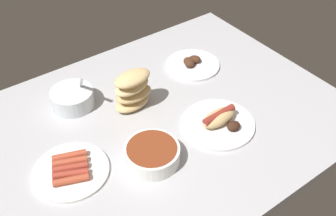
{
  "coord_description": "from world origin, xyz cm",
  "views": [
    {
      "loc": [
        -52.36,
        -76.97,
        87.86
      ],
      "look_at": [
        3.37,
        0.08,
        3.0
      ],
      "focal_mm": 42.07,
      "sensor_mm": 36.0,
      "label": 1
    }
  ],
  "objects_px": {
    "bowl_chili": "(152,154)",
    "plate_sausages": "(71,170)",
    "plate_hotdog_assembled": "(219,121)",
    "plate_grilled_meat": "(192,64)",
    "bowl_coleslaw": "(72,97)",
    "bread_stack": "(133,90)"
  },
  "relations": [
    {
      "from": "bowl_coleslaw",
      "to": "plate_sausages",
      "type": "xyz_separation_m",
      "value": [
        -0.13,
        -0.26,
        -0.02
      ]
    },
    {
      "from": "plate_grilled_meat",
      "to": "plate_sausages",
      "type": "xyz_separation_m",
      "value": [
        -0.6,
        -0.2,
        0.0
      ]
    },
    {
      "from": "bowl_coleslaw",
      "to": "plate_grilled_meat",
      "type": "height_order",
      "value": "bowl_coleslaw"
    },
    {
      "from": "bowl_chili",
      "to": "plate_hotdog_assembled",
      "type": "distance_m",
      "value": 0.25
    },
    {
      "from": "bowl_chili",
      "to": "plate_grilled_meat",
      "type": "distance_m",
      "value": 0.49
    },
    {
      "from": "bowl_chili",
      "to": "plate_sausages",
      "type": "relative_size",
      "value": 0.75
    },
    {
      "from": "plate_grilled_meat",
      "to": "plate_sausages",
      "type": "height_order",
      "value": "plate_grilled_meat"
    },
    {
      "from": "bowl_chili",
      "to": "bread_stack",
      "type": "distance_m",
      "value": 0.25
    },
    {
      "from": "bowl_chili",
      "to": "bread_stack",
      "type": "bearing_deg",
      "value": 70.55
    },
    {
      "from": "plate_grilled_meat",
      "to": "bread_stack",
      "type": "bearing_deg",
      "value": -167.48
    },
    {
      "from": "bowl_coleslaw",
      "to": "bowl_chili",
      "type": "distance_m",
      "value": 0.37
    },
    {
      "from": "plate_grilled_meat",
      "to": "bread_stack",
      "type": "distance_m",
      "value": 0.32
    },
    {
      "from": "bowl_chili",
      "to": "plate_hotdog_assembled",
      "type": "relative_size",
      "value": 0.69
    },
    {
      "from": "bowl_coleslaw",
      "to": "plate_hotdog_assembled",
      "type": "distance_m",
      "value": 0.49
    },
    {
      "from": "plate_sausages",
      "to": "plate_hotdog_assembled",
      "type": "distance_m",
      "value": 0.48
    },
    {
      "from": "bread_stack",
      "to": "plate_sausages",
      "type": "distance_m",
      "value": 0.33
    },
    {
      "from": "bread_stack",
      "to": "bowl_coleslaw",
      "type": "bearing_deg",
      "value": 141.39
    },
    {
      "from": "bread_stack",
      "to": "plate_hotdog_assembled",
      "type": "xyz_separation_m",
      "value": [
        0.17,
        -0.23,
        -0.05
      ]
    },
    {
      "from": "bowl_chili",
      "to": "bread_stack",
      "type": "relative_size",
      "value": 1.13
    },
    {
      "from": "plate_sausages",
      "to": "plate_grilled_meat",
      "type": "bearing_deg",
      "value": 18.57
    },
    {
      "from": "plate_grilled_meat",
      "to": "plate_sausages",
      "type": "distance_m",
      "value": 0.63
    },
    {
      "from": "bowl_coleslaw",
      "to": "bread_stack",
      "type": "bearing_deg",
      "value": -38.61
    }
  ]
}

